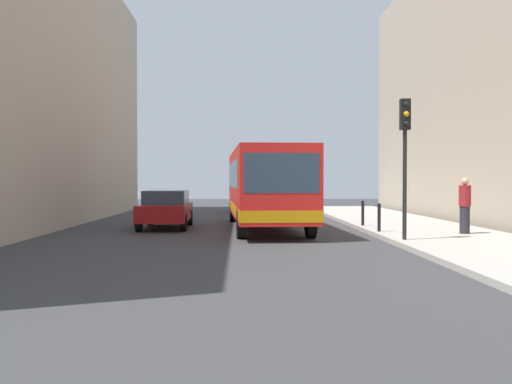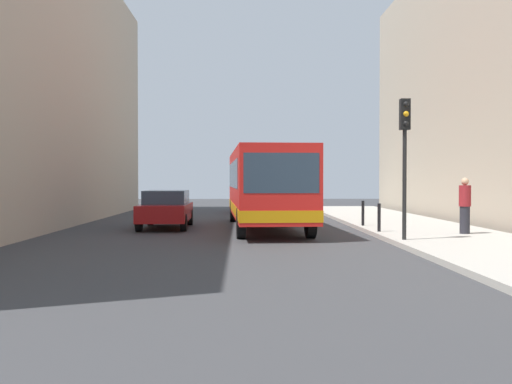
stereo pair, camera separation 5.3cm
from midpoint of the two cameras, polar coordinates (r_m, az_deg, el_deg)
ground_plane at (r=19.40m, az=2.23°, el=-4.43°), size 80.00×80.00×0.00m
sidewalk at (r=20.46m, az=17.54°, el=-3.99°), size 4.40×40.00×0.15m
bus at (r=23.13m, az=0.96°, el=0.75°), size 3.02×11.12×3.00m
car_beside_bus at (r=23.54m, az=-8.57°, el=-1.55°), size 1.90×4.42×1.48m
car_behind_bus at (r=34.82m, az=-0.50°, el=-0.66°), size 2.12×4.52×1.48m
traffic_light at (r=17.82m, az=14.20°, el=4.71°), size 0.28×0.33×4.10m
bollard_near at (r=20.45m, az=11.82°, el=-2.41°), size 0.11×0.11×0.95m
bollard_mid at (r=23.03m, az=10.31°, el=-2.01°), size 0.11×0.11×0.95m
pedestrian_near_signal at (r=20.37m, az=19.51°, el=-1.24°), size 0.38×0.38×1.81m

